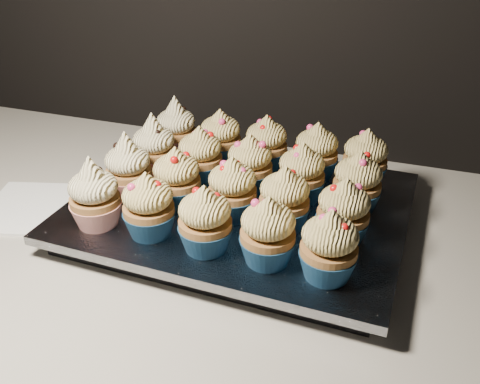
{
  "coord_description": "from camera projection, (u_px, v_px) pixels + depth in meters",
  "views": [
    {
      "loc": [
        0.07,
        1.16,
        1.3
      ],
      "look_at": [
        -0.13,
        1.74,
        0.95
      ],
      "focal_mm": 40.0,
      "sensor_mm": 36.0,
      "label": 1
    }
  ],
  "objects": [
    {
      "name": "cupcake_1",
      "position": [
        149.0,
        207.0,
        0.63
      ],
      "size": [
        0.06,
        0.06,
        0.08
      ],
      "color": "navy",
      "rests_on": "foil_lining"
    },
    {
      "name": "cupcake_5",
      "position": [
        128.0,
        169.0,
        0.71
      ],
      "size": [
        0.06,
        0.06,
        0.1
      ],
      "color": "red",
      "rests_on": "foil_lining"
    },
    {
      "name": "napkin",
      "position": [
        36.0,
        208.0,
        0.76
      ],
      "size": [
        0.17,
        0.17,
        0.0
      ],
      "primitive_type": "cube",
      "rotation": [
        0.0,
        0.0,
        0.27
      ],
      "color": "white",
      "rests_on": "worktop"
    },
    {
      "name": "cupcake_11",
      "position": [
        200.0,
        157.0,
        0.75
      ],
      "size": [
        0.06,
        0.06,
        0.08
      ],
      "color": "navy",
      "rests_on": "foil_lining"
    },
    {
      "name": "cupcake_0",
      "position": [
        94.0,
        196.0,
        0.65
      ],
      "size": [
        0.06,
        0.06,
        0.1
      ],
      "color": "red",
      "rests_on": "foil_lining"
    },
    {
      "name": "cupcake_16",
      "position": [
        221.0,
        138.0,
        0.81
      ],
      "size": [
        0.06,
        0.06,
        0.08
      ],
      "color": "navy",
      "rests_on": "foil_lining"
    },
    {
      "name": "baking_tray",
      "position": [
        240.0,
        217.0,
        0.73
      ],
      "size": [
        0.41,
        0.32,
        0.02
      ],
      "primitive_type": "cube",
      "rotation": [
        0.0,
        0.0,
        -0.04
      ],
      "color": "black",
      "rests_on": "worktop"
    },
    {
      "name": "foil_lining",
      "position": [
        240.0,
        206.0,
        0.72
      ],
      "size": [
        0.44,
        0.35,
        0.01
      ],
      "primitive_type": "cube",
      "rotation": [
        0.0,
        0.0,
        -0.04
      ],
      "color": "silver",
      "rests_on": "baking_tray"
    },
    {
      "name": "cupcake_2",
      "position": [
        205.0,
        221.0,
        0.61
      ],
      "size": [
        0.06,
        0.06,
        0.08
      ],
      "color": "navy",
      "rests_on": "foil_lining"
    },
    {
      "name": "cupcake_18",
      "position": [
        316.0,
        152.0,
        0.76
      ],
      "size": [
        0.06,
        0.06,
        0.08
      ],
      "color": "navy",
      "rests_on": "foil_lining"
    },
    {
      "name": "cupcake_7",
      "position": [
        232.0,
        190.0,
        0.67
      ],
      "size": [
        0.06,
        0.06,
        0.08
      ],
      "color": "navy",
      "rests_on": "foil_lining"
    },
    {
      "name": "cupcake_10",
      "position": [
        154.0,
        148.0,
        0.77
      ],
      "size": [
        0.06,
        0.06,
        0.1
      ],
      "color": "red",
      "rests_on": "foil_lining"
    },
    {
      "name": "cupcake_17",
      "position": [
        266.0,
        145.0,
        0.78
      ],
      "size": [
        0.06,
        0.06,
        0.08
      ],
      "color": "navy",
      "rests_on": "foil_lining"
    },
    {
      "name": "cupcake_6",
      "position": [
        177.0,
        179.0,
        0.69
      ],
      "size": [
        0.06,
        0.06,
        0.08
      ],
      "color": "navy",
      "rests_on": "foil_lining"
    },
    {
      "name": "worktop",
      "position": [
        328.0,
        271.0,
        0.67
      ],
      "size": [
        2.44,
        0.64,
        0.04
      ],
      "primitive_type": "cube",
      "color": "beige",
      "rests_on": "cabinet"
    },
    {
      "name": "cupcake_15",
      "position": [
        176.0,
        129.0,
        0.83
      ],
      "size": [
        0.06,
        0.06,
        0.1
      ],
      "color": "red",
      "rests_on": "foil_lining"
    },
    {
      "name": "cupcake_13",
      "position": [
        301.0,
        174.0,
        0.7
      ],
      "size": [
        0.06,
        0.06,
        0.08
      ],
      "color": "navy",
      "rests_on": "foil_lining"
    },
    {
      "name": "cupcake_9",
      "position": [
        343.0,
        213.0,
        0.62
      ],
      "size": [
        0.06,
        0.06,
        0.08
      ],
      "color": "navy",
      "rests_on": "foil_lining"
    },
    {
      "name": "cupcake_12",
      "position": [
        250.0,
        165.0,
        0.73
      ],
      "size": [
        0.06,
        0.06,
        0.08
      ],
      "color": "navy",
      "rests_on": "foil_lining"
    },
    {
      "name": "cupcake_8",
      "position": [
        284.0,
        200.0,
        0.65
      ],
      "size": [
        0.06,
        0.06,
        0.08
      ],
      "color": "navy",
      "rests_on": "foil_lining"
    },
    {
      "name": "cupcake_3",
      "position": [
        268.0,
        233.0,
        0.59
      ],
      "size": [
        0.06,
        0.06,
        0.08
      ],
      "color": "navy",
      "rests_on": "foil_lining"
    },
    {
      "name": "cupcake_14",
      "position": [
        357.0,
        183.0,
        0.68
      ],
      "size": [
        0.06,
        0.06,
        0.08
      ],
      "color": "navy",
      "rests_on": "foil_lining"
    },
    {
      "name": "cupcake_19",
      "position": [
        365.0,
        159.0,
        0.74
      ],
      "size": [
        0.06,
        0.06,
        0.08
      ],
      "color": "navy",
      "rests_on": "foil_lining"
    },
    {
      "name": "cupcake_4",
      "position": [
        329.0,
        247.0,
        0.56
      ],
      "size": [
        0.06,
        0.06,
        0.08
      ],
      "color": "navy",
      "rests_on": "foil_lining"
    }
  ]
}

